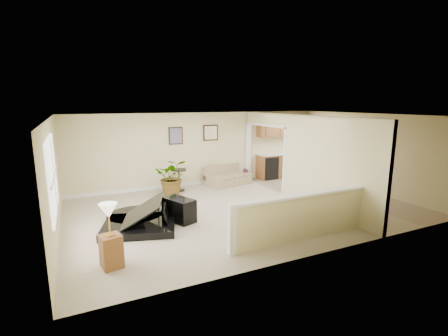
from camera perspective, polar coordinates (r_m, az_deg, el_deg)
name	(u,v)px	position (r m, az deg, el deg)	size (l,w,h in m)	color
floor	(243,208)	(8.92, 3.41, -7.08)	(9.00, 9.00, 0.00)	tan
back_wall	(202,149)	(11.30, -3.81, 3.38)	(9.00, 0.04, 2.50)	beige
front_wall	(322,191)	(6.21, 16.91, -3.84)	(9.00, 0.04, 2.50)	beige
left_wall	(53,180)	(7.60, -27.84, -1.94)	(0.04, 6.00, 2.50)	beige
right_wall	(366,152)	(11.44, 23.72, 2.53)	(0.04, 6.00, 2.50)	beige
ceiling	(244,116)	(8.47, 3.61, 9.17)	(9.00, 6.00, 0.04)	silver
kitchen_vinyl	(332,194)	(10.73, 18.40, -4.43)	(2.70, 6.00, 0.01)	tan
interior_partition	(293,158)	(9.79, 12.07, 1.71)	(0.18, 5.99, 2.50)	beige
pony_half_wall	(300,216)	(6.98, 13.16, -8.24)	(3.42, 0.22, 1.00)	beige
left_window	(52,176)	(7.07, -28.02, -1.21)	(0.05, 2.15, 1.45)	white
wall_art_left	(176,136)	(10.90, -8.47, 5.63)	(0.48, 0.04, 0.58)	#351F13
wall_mirror	(211,133)	(11.32, -2.38, 6.21)	(0.55, 0.04, 0.55)	#351F13
kitchen_cabinets	(283,155)	(12.63, 10.27, 2.34)	(2.36, 0.65, 2.33)	brown
piano	(135,201)	(7.70, -15.33, -5.64)	(2.16, 2.15, 1.50)	black
piano_bench	(179,210)	(8.01, -7.94, -7.25)	(0.43, 0.84, 0.56)	black
loveseat	(227,175)	(11.36, 0.51, -1.25)	(1.78, 1.28, 0.88)	tan
accent_table	(179,177)	(10.63, -7.93, -1.58)	(0.49, 0.49, 0.71)	black
palm_plant	(173,177)	(10.21, -9.03, -1.57)	(1.26, 1.18, 1.13)	black
small_plant	(245,177)	(11.65, 3.80, -1.54)	(0.33, 0.33, 0.51)	black
lamp_stand	(111,241)	(6.07, -19.33, -11.95)	(0.40, 0.40, 1.16)	brown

